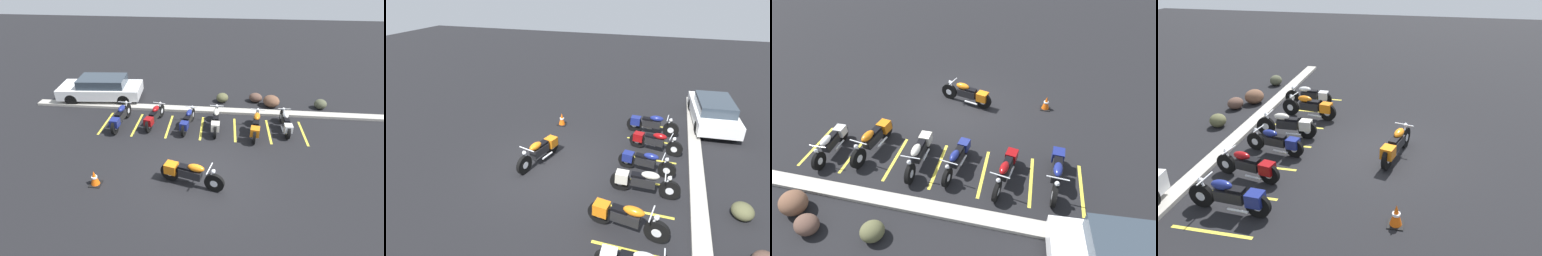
# 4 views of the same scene
# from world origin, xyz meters

# --- Properties ---
(ground) EXTENTS (60.00, 60.00, 0.00)m
(ground) POSITION_xyz_m (0.00, 0.00, 0.00)
(ground) COLOR black
(motorcycle_orange_featured) EXTENTS (2.27, 0.92, 0.91)m
(motorcycle_orange_featured) POSITION_xyz_m (-0.36, -0.46, 0.49)
(motorcycle_orange_featured) COLOR black
(motorcycle_orange_featured) RESTS_ON ground
(parked_bike_0) EXTENTS (0.64, 2.28, 0.90)m
(parked_bike_0) POSITION_xyz_m (-3.93, 3.26, 0.48)
(parked_bike_0) COLOR black
(parked_bike_0) RESTS_ON ground
(parked_bike_1) EXTENTS (0.74, 2.11, 0.84)m
(parked_bike_1) POSITION_xyz_m (-2.41, 3.52, 0.45)
(parked_bike_1) COLOR black
(parked_bike_1) RESTS_ON ground
(parked_bike_2) EXTENTS (0.67, 2.06, 0.81)m
(parked_bike_2) POSITION_xyz_m (-0.82, 3.33, 0.43)
(parked_bike_2) COLOR black
(parked_bike_2) RESTS_ON ground
(parked_bike_3) EXTENTS (0.63, 2.23, 0.88)m
(parked_bike_3) POSITION_xyz_m (0.45, 3.38, 0.47)
(parked_bike_3) COLOR black
(parked_bike_3) RESTS_ON ground
(parked_bike_4) EXTENTS (0.74, 2.29, 0.91)m
(parked_bike_4) POSITION_xyz_m (2.21, 3.11, 0.48)
(parked_bike_4) COLOR black
(parked_bike_4) RESTS_ON ground
(parked_bike_5) EXTENTS (0.58, 2.06, 0.81)m
(parked_bike_5) POSITION_xyz_m (3.57, 3.56, 0.43)
(parked_bike_5) COLOR black
(parked_bike_5) RESTS_ON ground
(car_white) EXTENTS (4.43, 2.13, 1.29)m
(car_white) POSITION_xyz_m (-5.81, 5.99, 0.68)
(car_white) COLOR black
(car_white) RESTS_ON ground
(concrete_curb) EXTENTS (18.00, 0.50, 0.12)m
(concrete_curb) POSITION_xyz_m (0.00, 5.18, 0.06)
(concrete_curb) COLOR #A8A399
(concrete_curb) RESTS_ON ground
(landscape_rock_0) EXTENTS (0.77, 0.73, 0.51)m
(landscape_rock_0) POSITION_xyz_m (5.76, 6.05, 0.25)
(landscape_rock_0) COLOR #494C38
(landscape_rock_0) RESTS_ON ground
(landscape_rock_1) EXTENTS (1.11, 1.07, 0.62)m
(landscape_rock_1) POSITION_xyz_m (3.26, 6.03, 0.31)
(landscape_rock_1) COLOR brown
(landscape_rock_1) RESTS_ON ground
(landscape_rock_2) EXTENTS (0.86, 0.85, 0.50)m
(landscape_rock_2) POSITION_xyz_m (0.71, 6.34, 0.25)
(landscape_rock_2) COLOR brown
(landscape_rock_2) RESTS_ON ground
(landscape_rock_3) EXTENTS (0.86, 0.79, 0.49)m
(landscape_rock_3) POSITION_xyz_m (2.50, 6.54, 0.24)
(landscape_rock_3) COLOR brown
(landscape_rock_3) RESTS_ON ground
(traffic_cone) EXTENTS (0.40, 0.40, 0.59)m
(traffic_cone) POSITION_xyz_m (-3.60, -0.80, 0.27)
(traffic_cone) COLOR black
(traffic_cone) RESTS_ON ground
(stall_line_0) EXTENTS (0.10, 2.10, 0.00)m
(stall_line_0) POSITION_xyz_m (-4.75, 3.44, 0.00)
(stall_line_0) COLOR gold
(stall_line_0) RESTS_ON ground
(stall_line_1) EXTENTS (0.10, 2.10, 0.00)m
(stall_line_1) POSITION_xyz_m (-3.23, 3.44, 0.00)
(stall_line_1) COLOR gold
(stall_line_1) RESTS_ON ground
(stall_line_2) EXTENTS (0.10, 2.10, 0.00)m
(stall_line_2) POSITION_xyz_m (-1.71, 3.44, 0.00)
(stall_line_2) COLOR gold
(stall_line_2) RESTS_ON ground
(stall_line_3) EXTENTS (0.10, 2.10, 0.00)m
(stall_line_3) POSITION_xyz_m (-0.18, 3.44, 0.00)
(stall_line_3) COLOR gold
(stall_line_3) RESTS_ON ground
(stall_line_4) EXTENTS (0.10, 2.10, 0.00)m
(stall_line_4) POSITION_xyz_m (1.34, 3.44, 0.00)
(stall_line_4) COLOR gold
(stall_line_4) RESTS_ON ground
(stall_line_5) EXTENTS (0.10, 2.10, 0.00)m
(stall_line_5) POSITION_xyz_m (2.86, 3.44, 0.00)
(stall_line_5) COLOR gold
(stall_line_5) RESTS_ON ground
(stall_line_6) EXTENTS (0.10, 2.10, 0.00)m
(stall_line_6) POSITION_xyz_m (4.38, 3.44, 0.00)
(stall_line_6) COLOR gold
(stall_line_6) RESTS_ON ground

